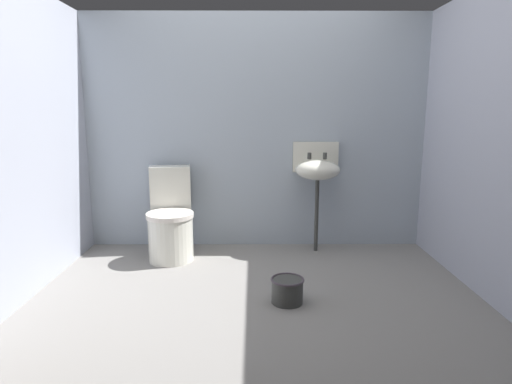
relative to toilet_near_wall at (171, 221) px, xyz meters
The scene contains 7 objects.
ground_plane 1.24m from the toilet_near_wall, 51.45° to the right, with size 3.52×2.96×0.08m, color gray.
wall_back 1.12m from the toilet_near_wall, 28.37° to the left, with size 3.52×0.10×2.13m, color #9EAAB7.
wall_left 1.41m from the toilet_near_wall, 136.23° to the right, with size 0.10×2.76×2.13m, color #A2A7B6.
wall_right 2.60m from the toilet_near_wall, 19.46° to the right, with size 0.10×2.76×2.13m, color #A5AABD.
toilet_near_wall is the anchor object (origin of this frame).
sink 1.38m from the toilet_near_wall, ahead, with size 0.42×0.35×0.99m.
bucket 1.35m from the toilet_near_wall, 44.16° to the right, with size 0.23×0.23×0.17m.
Camera 1 is at (-0.02, -2.70, 1.28)m, focal length 30.10 mm.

